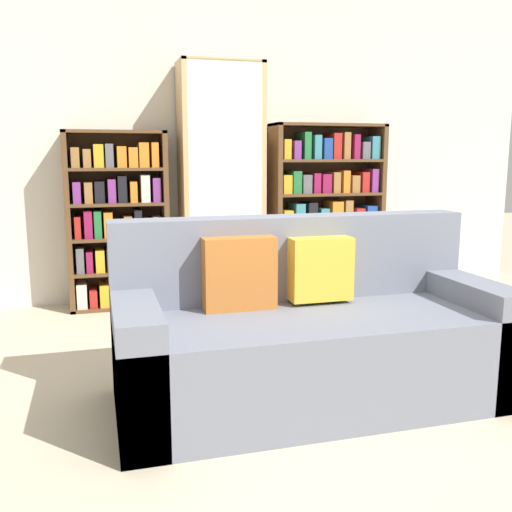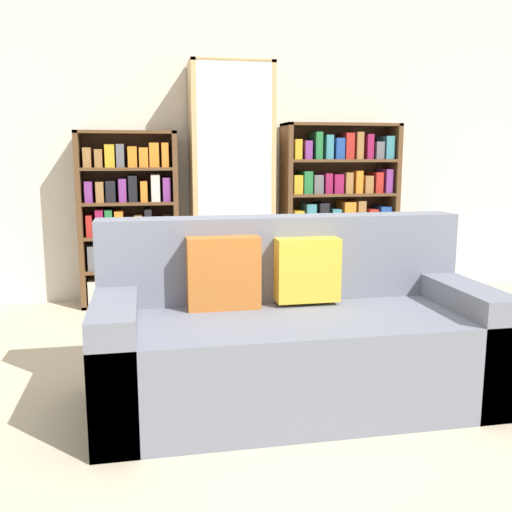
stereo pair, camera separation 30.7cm
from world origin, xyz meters
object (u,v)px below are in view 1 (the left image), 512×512
at_px(display_cabinet, 221,186).
at_px(bookshelf_right, 326,213).
at_px(bookshelf_left, 118,224).
at_px(couch, 309,337).
at_px(wine_bottle, 312,315).

relative_size(display_cabinet, bookshelf_right, 1.32).
height_order(bookshelf_left, bookshelf_right, bookshelf_right).
bearing_deg(couch, display_cabinet, 89.80).
height_order(couch, bookshelf_left, bookshelf_left).
bearing_deg(bookshelf_left, display_cabinet, -1.06).
height_order(display_cabinet, bookshelf_right, display_cabinet).
distance_m(display_cabinet, bookshelf_right, 0.98).
bearing_deg(bookshelf_right, couch, -114.54).
relative_size(couch, bookshelf_right, 1.29).
height_order(bookshelf_left, wine_bottle, bookshelf_left).
bearing_deg(wine_bottle, display_cabinet, 108.63).
distance_m(bookshelf_left, bookshelf_right, 1.78).
distance_m(bookshelf_right, wine_bottle, 1.39).
bearing_deg(bookshelf_left, wine_bottle, -43.09).
xyz_separation_m(couch, bookshelf_right, (0.95, 2.08, 0.39)).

